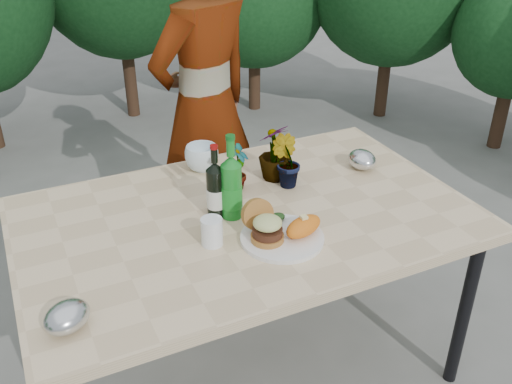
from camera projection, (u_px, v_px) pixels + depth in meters
name	position (u px, v px, depth m)	size (l,w,h in m)	color
ground	(248.00, 365.00, 2.41)	(80.00, 80.00, 0.00)	slate
patio_table	(247.00, 227.00, 2.07)	(1.60, 1.00, 0.75)	beige
dinner_plate	(282.00, 238.00, 1.89)	(0.28, 0.28, 0.01)	white
burger_stack	(265.00, 226.00, 1.86)	(0.11, 0.16, 0.11)	#B7722D
sweet_potato	(303.00, 226.00, 1.88)	(0.15, 0.08, 0.06)	orange
grilled_veg	(274.00, 218.00, 1.96)	(0.08, 0.05, 0.03)	olive
wine_bottle	(216.00, 190.00, 1.98)	(0.07, 0.07, 0.27)	black
sparkling_water	(231.00, 188.00, 1.97)	(0.08, 0.08, 0.31)	#167D22
plastic_cup	(212.00, 232.00, 1.85)	(0.07, 0.07, 0.10)	white
seedling_left	(238.00, 165.00, 2.15)	(0.11, 0.07, 0.20)	#22551D
seedling_mid	(286.00, 162.00, 2.18)	(0.11, 0.09, 0.20)	#1F541C
seedling_right	(275.00, 152.00, 2.22)	(0.13, 0.13, 0.23)	#266121
blue_bowl	(202.00, 158.00, 2.32)	(0.14, 0.14, 0.11)	white
foil_packet_left	(67.00, 317.00, 1.51)	(0.13, 0.11, 0.08)	#B7BBBF
foil_packet_right	(362.00, 159.00, 2.34)	(0.13, 0.11, 0.08)	silver
person	(205.00, 108.00, 2.70)	(0.61, 0.40, 1.68)	#9F664F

